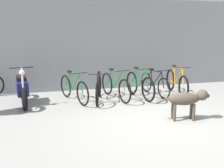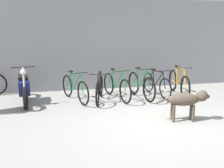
# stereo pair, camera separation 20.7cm
# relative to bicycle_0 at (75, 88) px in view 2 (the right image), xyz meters

# --- Properties ---
(ground_plane) EXTENTS (60.00, 60.00, 0.00)m
(ground_plane) POSITION_rel_bicycle_0_xyz_m (1.57, -2.14, -0.35)
(ground_plane) COLOR gray
(shop_wall_back) EXTENTS (9.20, 0.20, 2.91)m
(shop_wall_back) POSITION_rel_bicycle_0_xyz_m (1.57, 1.37, 1.10)
(shop_wall_back) COLOR slate
(shop_wall_back) RESTS_ON ground
(bicycle_0) EXTENTS (0.65, 1.62, 0.85)m
(bicycle_0) POSITION_rel_bicycle_0_xyz_m (0.00, 0.00, 0.00)
(bicycle_0) COLOR black
(bicycle_0) RESTS_ON ground
(bicycle_1) EXTENTS (0.56, 1.56, 0.83)m
(bicycle_1) POSITION_rel_bicycle_0_xyz_m (0.67, -0.18, -0.01)
(bicycle_1) COLOR black
(bicycle_1) RESTS_ON ground
(bicycle_2) EXTENTS (0.52, 1.73, 0.88)m
(bicycle_2) POSITION_rel_bicycle_0_xyz_m (1.18, -0.04, 0.01)
(bicycle_2) COLOR black
(bicycle_2) RESTS_ON ground
(bicycle_3) EXTENTS (0.46, 1.65, 0.90)m
(bicycle_3) POSITION_rel_bicycle_0_xyz_m (1.90, -0.10, 0.01)
(bicycle_3) COLOR black
(bicycle_3) RESTS_ON ground
(bicycle_4) EXTENTS (0.46, 1.58, 0.81)m
(bicycle_4) POSITION_rel_bicycle_0_xyz_m (2.44, 0.07, -0.02)
(bicycle_4) COLOR black
(bicycle_4) RESTS_ON ground
(bicycle_5) EXTENTS (0.46, 1.78, 0.90)m
(bicycle_5) POSITION_rel_bicycle_0_xyz_m (3.11, -0.05, 0.01)
(bicycle_5) COLOR black
(bicycle_5) RESTS_ON ground
(motorcycle) EXTENTS (0.58, 1.84, 1.04)m
(motorcycle) POSITION_rel_bicycle_0_xyz_m (-1.35, 0.09, 0.05)
(motorcycle) COLOR black
(motorcycle) RESTS_ON ground
(stray_dog) EXTENTS (1.19, 0.42, 0.68)m
(stray_dog) POSITION_rel_bicycle_0_xyz_m (2.25, -2.14, 0.12)
(stray_dog) COLOR #4C3F33
(stray_dog) RESTS_ON ground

